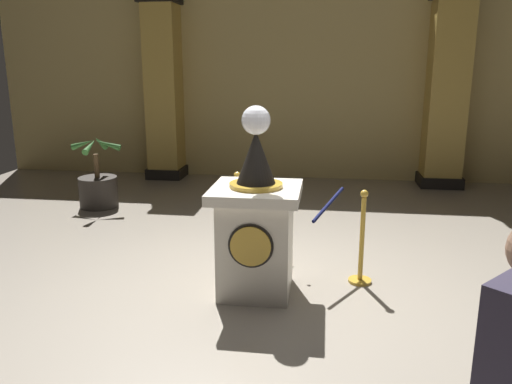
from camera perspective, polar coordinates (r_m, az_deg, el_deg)
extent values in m
plane|color=#9E9384|center=(5.37, 1.65, -10.10)|extent=(12.25, 12.25, 0.00)
cube|color=tan|center=(10.10, 5.10, 11.83)|extent=(12.25, 0.16, 3.62)
cube|color=silver|center=(4.98, 0.00, -6.00)|extent=(0.68, 0.68, 0.97)
cube|color=silver|center=(4.83, 0.00, -0.01)|extent=(0.85, 0.85, 0.10)
cylinder|color=gold|center=(4.61, -0.62, -6.14)|extent=(0.38, 0.03, 0.38)
cylinder|color=black|center=(4.62, -0.60, -6.09)|extent=(0.42, 0.01, 0.42)
cylinder|color=gold|center=(4.81, 0.00, 0.80)|extent=(0.51, 0.51, 0.04)
cone|color=black|center=(4.76, 0.00, 3.96)|extent=(0.37, 0.37, 0.50)
cylinder|color=gold|center=(4.72, 0.00, 6.87)|extent=(0.03, 0.03, 0.07)
sphere|color=silver|center=(4.71, 0.00, 8.09)|extent=(0.27, 0.27, 0.27)
cylinder|color=gold|center=(5.47, 11.59, -9.74)|extent=(0.24, 0.24, 0.03)
cylinder|color=gold|center=(5.31, 11.83, -5.39)|extent=(0.05, 0.05, 0.91)
sphere|color=gold|center=(5.17, 12.10, -0.20)|extent=(0.08, 0.08, 0.08)
cylinder|color=gold|center=(6.08, -2.05, -6.97)|extent=(0.24, 0.24, 0.03)
cylinder|color=gold|center=(5.93, -2.09, -2.89)|extent=(0.05, 0.05, 0.93)
sphere|color=gold|center=(5.81, -2.13, 1.90)|extent=(0.08, 0.08, 0.08)
cylinder|color=#141947|center=(5.34, 8.18, -1.36)|extent=(0.33, 0.72, 0.22)
cylinder|color=#141947|center=(5.66, 1.11, -0.33)|extent=(0.33, 0.72, 0.22)
sphere|color=#141947|center=(5.51, 4.52, -1.74)|extent=(0.04, 0.04, 0.04)
cube|color=black|center=(10.41, -9.93, 2.25)|extent=(0.70, 0.70, 0.20)
cube|color=gold|center=(10.21, -10.32, 11.28)|extent=(0.61, 0.61, 3.48)
cube|color=black|center=(10.14, 19.86, 1.29)|extent=(0.76, 0.76, 0.20)
cube|color=gold|center=(9.93, 20.65, 10.55)|extent=(0.66, 0.66, 3.48)
cylinder|color=#2D2823|center=(8.43, -17.30, 0.01)|extent=(0.60, 0.60, 0.48)
cylinder|color=brown|center=(8.34, -17.51, 2.84)|extent=(0.08, 0.08, 0.37)
cone|color=#387533|center=(8.22, -16.37, 5.18)|extent=(0.42, 0.15, 0.22)
cone|color=#387533|center=(8.47, -17.12, 5.37)|extent=(0.10, 0.40, 0.29)
cone|color=#387533|center=(8.39, -18.87, 5.16)|extent=(0.42, 0.14, 0.22)
cone|color=#387533|center=(8.10, -18.18, 4.92)|extent=(0.12, 0.41, 0.24)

